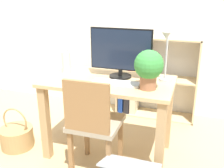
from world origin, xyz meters
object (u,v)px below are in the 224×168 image
at_px(monitor, 121,51).
at_px(vase, 66,61).
at_px(keyboard, 116,83).
at_px(desk_lamp, 166,52).
at_px(bookshelf, 141,77).
at_px(potted_plant, 149,67).
at_px(chair, 93,122).
at_px(basket, 17,136).

height_order(monitor, vase, monitor).
xyz_separation_m(keyboard, desk_lamp, (0.38, 0.15, 0.26)).
relative_size(monitor, bookshelf, 0.57).
xyz_separation_m(monitor, desk_lamp, (0.39, -0.03, 0.03)).
distance_m(potted_plant, bookshelf, 1.15).
bearing_deg(chair, monitor, 82.58).
bearing_deg(desk_lamp, basket, -168.49).
xyz_separation_m(potted_plant, bookshelf, (-0.26, 1.03, -0.43)).
bearing_deg(monitor, potted_plant, -37.28).
xyz_separation_m(monitor, bookshelf, (0.03, 0.81, -0.49)).
relative_size(monitor, basket, 1.34).
bearing_deg(monitor, desk_lamp, -4.53).
xyz_separation_m(keyboard, potted_plant, (0.28, -0.04, 0.17)).
xyz_separation_m(desk_lamp, basket, (-1.36, -0.28, -0.89)).
height_order(potted_plant, basket, potted_plant).
relative_size(desk_lamp, bookshelf, 0.45).
xyz_separation_m(desk_lamp, potted_plant, (-0.10, -0.19, -0.09)).
bearing_deg(basket, keyboard, 7.22).
height_order(potted_plant, bookshelf, potted_plant).
relative_size(keyboard, vase, 1.74).
height_order(vase, basket, vase).
distance_m(keyboard, vase, 0.58).
bearing_deg(keyboard, vase, 162.50).
bearing_deg(vase, chair, -44.22).
height_order(potted_plant, chair, potted_plant).
distance_m(monitor, potted_plant, 0.37).
bearing_deg(vase, bookshelf, 55.72).
bearing_deg(monitor, vase, -178.90).
relative_size(keyboard, basket, 0.98).
xyz_separation_m(monitor, basket, (-0.97, -0.31, -0.85)).
bearing_deg(desk_lamp, chair, -140.05).
bearing_deg(potted_plant, desk_lamp, 62.04).
bearing_deg(keyboard, bookshelf, 89.37).
relative_size(desk_lamp, potted_plant, 1.39).
relative_size(monitor, potted_plant, 1.77).
height_order(desk_lamp, potted_plant, desk_lamp).
height_order(vase, chair, vase).
bearing_deg(chair, keyboard, 71.33).
distance_m(desk_lamp, basket, 1.65).
bearing_deg(basket, chair, -8.49).
height_order(chair, basket, chair).
bearing_deg(bookshelf, keyboard, -90.63).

